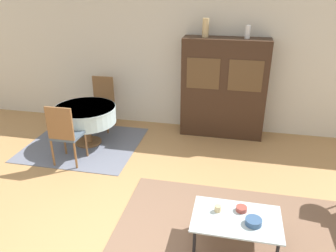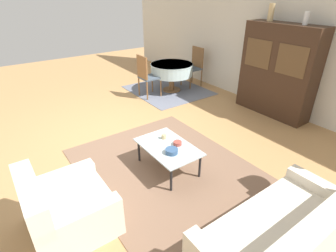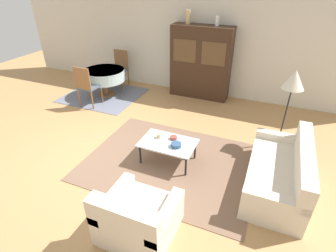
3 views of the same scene
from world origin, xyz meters
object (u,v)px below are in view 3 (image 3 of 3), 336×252
at_px(cup, 159,136).
at_px(armchair, 137,219).
at_px(dining_chair_far, 120,66).
at_px(couch, 280,173).
at_px(bowl_small, 174,138).
at_px(vase_tall, 188,17).
at_px(floor_lamp, 293,82).
at_px(dining_table, 104,75).
at_px(vase_short, 217,21).
at_px(dining_chair_near, 86,84).
at_px(display_cabinet, 201,63).
at_px(bowl, 176,145).
at_px(coffee_table, 168,144).

bearing_deg(cup, armchair, -74.64).
bearing_deg(dining_chair_far, couch, 148.79).
distance_m(bowl_small, vase_tall, 3.43).
bearing_deg(floor_lamp, bowl_small, -145.27).
relative_size(floor_lamp, vase_tall, 4.68).
bearing_deg(bowl_small, dining_table, 145.17).
height_order(dining_chair_far, bowl_small, dining_chair_far).
distance_m(vase_tall, vase_short, 0.74).
distance_m(dining_table, vase_tall, 2.68).
relative_size(dining_chair_near, vase_tall, 3.15).
bearing_deg(vase_short, display_cabinet, -179.85).
bearing_deg(armchair, dining_table, 129.20).
xyz_separation_m(armchair, display_cabinet, (-0.59, 4.66, 0.66)).
bearing_deg(floor_lamp, bowl, -139.04).
height_order(dining_chair_near, bowl, dining_chair_near).
bearing_deg(floor_lamp, vase_tall, 147.09).
bearing_deg(cup, dining_chair_far, 132.31).
bearing_deg(coffee_table, couch, 1.57).
bearing_deg(bowl, dining_chair_near, 154.83).
bearing_deg(dining_table, couch, -23.70).
xyz_separation_m(bowl_small, vase_tall, (-0.80, 2.93, 1.61)).
xyz_separation_m(couch, bowl_small, (-1.85, 0.09, 0.15)).
bearing_deg(vase_short, dining_table, -160.76).
bearing_deg(floor_lamp, couch, -87.83).
bearing_deg(dining_chair_near, vase_tall, 40.77).
xyz_separation_m(coffee_table, dining_chair_near, (-2.77, 1.32, 0.22)).
relative_size(dining_chair_far, vase_tall, 3.15).
bearing_deg(vase_short, bowl, -86.65).
height_order(armchair, display_cabinet, display_cabinet).
bearing_deg(dining_chair_near, bowl_small, -22.74).
bearing_deg(bowl, dining_table, 143.71).
xyz_separation_m(cup, vase_tall, (-0.53, 2.99, 1.60)).
height_order(dining_table, dining_chair_far, dining_chair_far).
xyz_separation_m(armchair, vase_short, (-0.25, 4.66, 1.71)).
distance_m(cup, vase_tall, 3.43).
bearing_deg(armchair, bowl, 92.38).
relative_size(couch, floor_lamp, 1.16).
distance_m(dining_chair_far, cup, 3.80).
bearing_deg(bowl_small, vase_short, 91.08).
relative_size(display_cabinet, bowl_small, 14.90).
relative_size(cup, vase_short, 0.33).
xyz_separation_m(couch, coffee_table, (-1.90, -0.05, 0.08)).
relative_size(dining_chair_far, bowl_small, 8.27).
bearing_deg(vase_tall, bowl_small, -74.78).
xyz_separation_m(bowl, vase_tall, (-0.92, 3.13, 1.60)).
height_order(bowl, vase_short, vase_short).
bearing_deg(bowl, vase_tall, 106.45).
relative_size(couch, bowl_small, 14.23).
bearing_deg(cup, bowl_small, 13.42).
height_order(couch, dining_chair_near, dining_chair_near).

